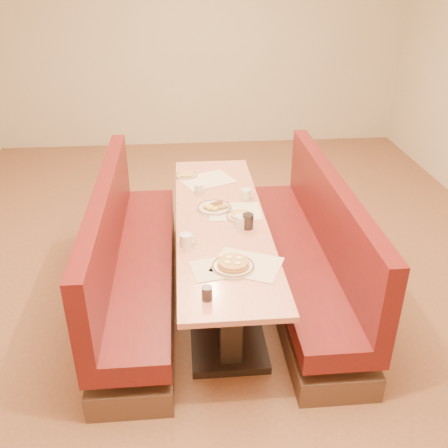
{
  "coord_description": "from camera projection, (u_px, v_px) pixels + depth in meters",
  "views": [
    {
      "loc": [
        -0.28,
        -3.46,
        2.57
      ],
      "look_at": [
        0.0,
        -0.28,
        0.85
      ],
      "focal_mm": 40.0,
      "sensor_mm": 36.0,
      "label": 1
    }
  ],
  "objects": [
    {
      "name": "diner_table",
      "position": [
        221.0,
        259.0,
        4.1
      ],
      "size": [
        0.7,
        2.5,
        0.75
      ],
      "color": "black",
      "rests_on": "ground"
    },
    {
      "name": "coffee_mug_a",
      "position": [
        242.0,
        221.0,
        3.77
      ],
      "size": [
        0.13,
        0.09,
        0.1
      ],
      "rotation": [
        0.0,
        0.0,
        0.25
      ],
      "color": "silver",
      "rests_on": "diner_table"
    },
    {
      "name": "placemat_near_right",
      "position": [
        247.0,
        264.0,
        3.33
      ],
      "size": [
        0.53,
        0.48,
        0.0
      ],
      "primitive_type": "cube",
      "rotation": [
        0.0,
        0.0,
        -0.43
      ],
      "color": "beige",
      "rests_on": "diner_table"
    },
    {
      "name": "ground",
      "position": [
        221.0,
        296.0,
        4.27
      ],
      "size": [
        8.0,
        8.0,
        0.0
      ],
      "primitive_type": "plane",
      "color": "#9E6647",
      "rests_on": "ground"
    },
    {
      "name": "room_envelope",
      "position": [
        220.0,
        63.0,
        3.36
      ],
      "size": [
        6.04,
        8.04,
        2.82
      ],
      "color": "beige",
      "rests_on": "ground"
    },
    {
      "name": "pancake_plate",
      "position": [
        233.0,
        265.0,
        3.29
      ],
      "size": [
        0.29,
        0.29,
        0.06
      ],
      "rotation": [
        0.0,
        0.0,
        0.1
      ],
      "color": "silver",
      "rests_on": "diner_table"
    },
    {
      "name": "placemat_near_left",
      "position": [
        218.0,
        268.0,
        3.29
      ],
      "size": [
        0.38,
        0.31,
        0.0
      ],
      "primitive_type": "cube",
      "rotation": [
        0.0,
        0.0,
        0.18
      ],
      "color": "beige",
      "rests_on": "diner_table"
    },
    {
      "name": "coffee_mug_b",
      "position": [
        187.0,
        240.0,
        3.53
      ],
      "size": [
        0.12,
        0.09,
        0.09
      ],
      "rotation": [
        0.0,
        0.0,
        0.12
      ],
      "color": "silver",
      "rests_on": "diner_table"
    },
    {
      "name": "booth_right",
      "position": [
        308.0,
        256.0,
        4.16
      ],
      "size": [
        0.55,
        2.5,
        1.05
      ],
      "color": "#4C3326",
      "rests_on": "ground"
    },
    {
      "name": "booth_left",
      "position": [
        131.0,
        265.0,
        4.05
      ],
      "size": [
        0.55,
        2.5,
        1.05
      ],
      "color": "#4C3326",
      "rests_on": "ground"
    },
    {
      "name": "extra_plate_mid",
      "position": [
        240.0,
        216.0,
        3.92
      ],
      "size": [
        0.22,
        0.22,
        0.04
      ],
      "rotation": [
        0.0,
        0.0,
        -0.35
      ],
      "color": "silver",
      "rests_on": "diner_table"
    },
    {
      "name": "extra_plate_far",
      "position": [
        186.0,
        175.0,
        4.65
      ],
      "size": [
        0.21,
        0.21,
        0.04
      ],
      "rotation": [
        0.0,
        0.0,
        0.33
      ],
      "color": "silver",
      "rests_on": "diner_table"
    },
    {
      "name": "coffee_mug_c",
      "position": [
        246.0,
        194.0,
        4.21
      ],
      "size": [
        0.12,
        0.08,
        0.09
      ],
      "rotation": [
        0.0,
        0.0,
        0.07
      ],
      "color": "silver",
      "rests_on": "diner_table"
    },
    {
      "name": "placemat_far_left",
      "position": [
        207.0,
        180.0,
        4.58
      ],
      "size": [
        0.55,
        0.49,
        0.0
      ],
      "primitive_type": "cube",
      "rotation": [
        0.0,
        0.0,
        0.42
      ],
      "color": "beige",
      "rests_on": "diner_table"
    },
    {
      "name": "placemat_far_right",
      "position": [
        235.0,
        211.0,
        4.02
      ],
      "size": [
        0.43,
        0.32,
        0.0
      ],
      "primitive_type": "cube",
      "rotation": [
        0.0,
        0.0,
        -0.01
      ],
      "color": "beige",
      "rests_on": "diner_table"
    },
    {
      "name": "eggs_plate",
      "position": [
        214.0,
        208.0,
        4.05
      ],
      "size": [
        0.28,
        0.28,
        0.06
      ],
      "rotation": [
        0.0,
        0.0,
        0.35
      ],
      "color": "silver",
      "rests_on": "diner_table"
    },
    {
      "name": "soda_tumbler_near",
      "position": [
        207.0,
        293.0,
        2.97
      ],
      "size": [
        0.07,
        0.07,
        0.09
      ],
      "color": "black",
      "rests_on": "diner_table"
    },
    {
      "name": "coffee_mug_d",
      "position": [
        199.0,
        189.0,
        4.32
      ],
      "size": [
        0.1,
        0.07,
        0.08
      ],
      "rotation": [
        0.0,
        0.0,
        -0.01
      ],
      "color": "silver",
      "rests_on": "diner_table"
    },
    {
      "name": "soda_tumbler_mid",
      "position": [
        248.0,
        221.0,
        3.75
      ],
      "size": [
        0.08,
        0.08,
        0.12
      ],
      "color": "black",
      "rests_on": "diner_table"
    }
  ]
}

